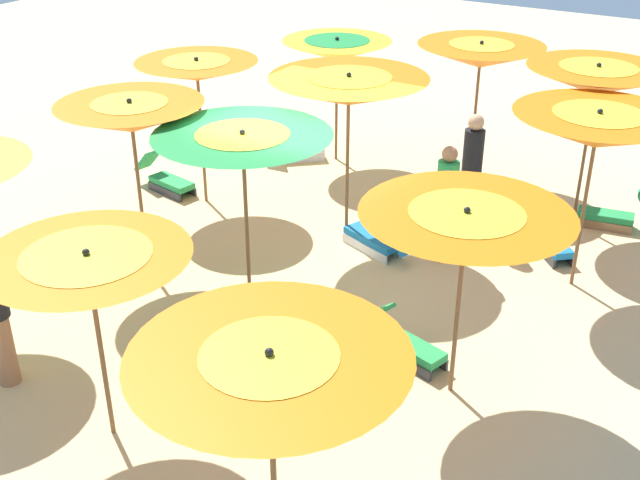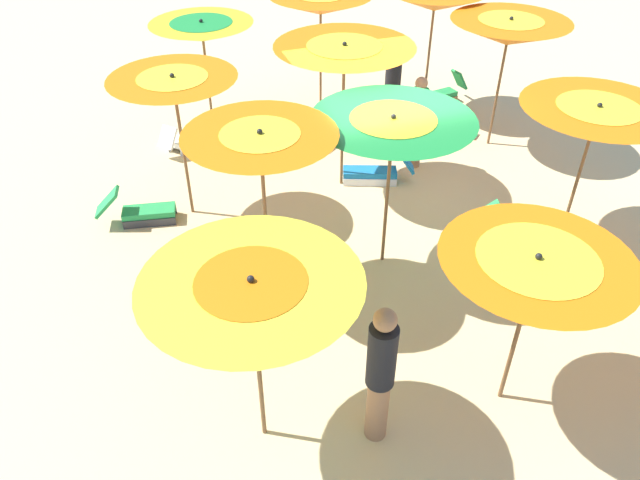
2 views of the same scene
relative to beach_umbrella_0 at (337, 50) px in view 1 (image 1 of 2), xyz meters
The scene contains 20 objects.
ground 4.83m from the beach_umbrella_0, 27.66° to the left, with size 38.66×38.66×0.04m, color beige.
beach_umbrella_0 is the anchor object (origin of this frame).
beach_umbrella_1 2.89m from the beach_umbrella_0, 18.32° to the right, with size 1.90×1.90×2.42m.
beach_umbrella_2 4.97m from the beach_umbrella_0, ahead, with size 1.91×1.91×2.48m.
beach_umbrella_4 2.52m from the beach_umbrella_0, 100.04° to the left, with size 2.10×2.10×2.44m.
beach_umbrella_5 3.25m from the beach_umbrella_0, 32.94° to the left, with size 2.23×2.23×2.56m.
beach_umbrella_6 5.20m from the beach_umbrella_0, 17.68° to the left, with size 2.17×2.17×2.38m.
beach_umbrella_7 7.96m from the beach_umbrella_0, 13.44° to the left, with size 1.94×1.94×2.14m.
beach_umbrella_8 4.59m from the beach_umbrella_0, 84.66° to the left, with size 2.04×2.04×2.56m.
beach_umbrella_9 5.55m from the beach_umbrella_0, 65.59° to the left, with size 2.12×2.12×2.48m.
beach_umbrella_10 6.98m from the beach_umbrella_0, 40.68° to the left, with size 2.16×2.16×2.24m.
beach_umbrella_11 9.24m from the beach_umbrella_0, 27.07° to the left, with size 2.14×2.14×2.20m.
lounger_0 6.58m from the beach_umbrella_0, 37.55° to the left, with size 0.63×1.26×0.55m.
lounger_1 2.01m from the beach_umbrella_0, 54.73° to the right, with size 1.03×1.10×0.61m.
lounger_2 5.14m from the beach_umbrella_0, 70.89° to the left, with size 1.05×0.97×0.51m.
lounger_3 5.43m from the beach_umbrella_0, 87.00° to the left, with size 0.51×1.14×0.66m.
lounger_4 4.15m from the beach_umbrella_0, 39.49° to the left, with size 0.75×1.29×0.66m.
lounger_5 3.74m from the beach_umbrella_0, 32.04° to the right, with size 0.57×1.28×0.64m.
beachgoer_0 3.73m from the beach_umbrella_0, 64.30° to the left, with size 0.30×0.30×1.88m.
beachgoer_1 4.31m from the beach_umbrella_0, 51.72° to the left, with size 0.30×0.30×1.73m.
Camera 1 is at (8.23, 4.96, 5.56)m, focal length 44.78 mm.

